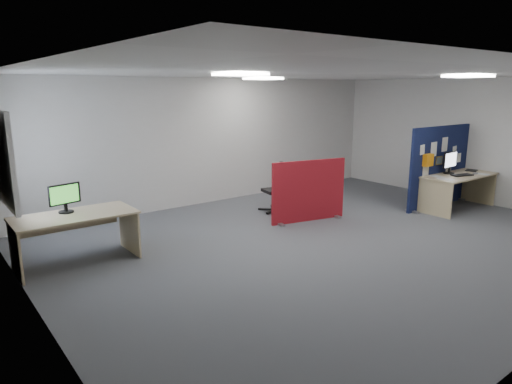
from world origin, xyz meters
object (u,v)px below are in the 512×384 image
monitor_main (450,162)px  monitor_second (65,197)px  second_desk (74,226)px  red_divider (309,191)px  main_desk (457,182)px  office_chair (279,184)px  navy_divider (439,167)px

monitor_main → monitor_second: size_ratio=1.15×
second_desk → red_divider: bearing=-6.7°
main_desk → monitor_second: (-7.32, 1.84, 0.40)m
monitor_second → monitor_main: bearing=-25.9°
monitor_second → office_chair: size_ratio=0.47×
second_desk → navy_divider: bearing=-10.7°
navy_divider → monitor_main: bearing=-74.6°
second_desk → office_chair: bearing=5.6°
second_desk → monitor_main: bearing=-12.2°
main_desk → office_chair: office_chair is taller
navy_divider → main_desk: bearing=-71.7°
second_desk → monitor_second: (-0.06, 0.13, 0.41)m
main_desk → monitor_main: 0.46m
navy_divider → monitor_main: 0.24m
navy_divider → red_divider: bearing=163.9°
office_chair → monitor_main: bearing=-21.5°
navy_divider → office_chair: bearing=149.3°
monitor_main → red_divider: size_ratio=0.34×
monitor_second → navy_divider: bearing=-24.4°
navy_divider → second_desk: navy_divider is taller
office_chair → navy_divider: bearing=-19.2°
monitor_main → second_desk: 7.38m
main_desk → monitor_second: monitor_second is taller
monitor_second → office_chair: 4.27m
second_desk → office_chair: office_chair is taller
second_desk → office_chair: size_ratio=1.68×
second_desk → office_chair: 4.20m
red_divider → second_desk: bearing=-174.4°
monitor_main → monitor_second: bearing=162.3°
main_desk → second_desk: 7.46m
navy_divider → monitor_second: (-7.20, 1.48, 0.10)m
monitor_main → navy_divider: bearing=100.7°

